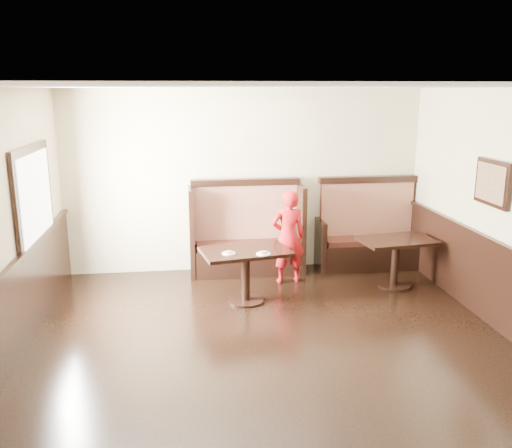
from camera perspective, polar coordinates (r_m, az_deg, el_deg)
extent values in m
plane|color=black|center=(5.56, 3.03, -16.01)|extent=(7.00, 7.00, 0.00)
plane|color=beige|center=(8.40, -1.19, 4.53)|extent=(5.50, 0.00, 5.50)
plane|color=white|center=(4.82, 3.47, 14.19)|extent=(7.00, 7.00, 0.00)
cube|color=black|center=(6.98, -22.39, 2.78)|extent=(0.05, 1.50, 1.20)
cube|color=white|center=(6.98, -22.15, 2.79)|extent=(0.01, 1.30, 1.00)
cube|color=black|center=(7.03, 23.64, 3.98)|extent=(0.04, 0.70, 0.55)
cube|color=olive|center=(7.02, 23.46, 3.98)|extent=(0.01, 0.60, 0.45)
cube|color=black|center=(8.41, -0.94, -3.81)|extent=(1.60, 0.50, 0.42)
cube|color=#381811|center=(8.33, -0.95, -2.17)|extent=(1.54, 0.46, 0.09)
cube|color=#551111|center=(8.43, -1.12, 1.10)|extent=(1.60, 0.12, 0.92)
cube|color=black|center=(8.33, -1.14, 4.45)|extent=(1.68, 0.16, 0.10)
cube|color=black|center=(8.32, -6.79, -0.72)|extent=(0.07, 0.72, 1.36)
cube|color=black|center=(8.50, 4.60, -0.35)|extent=(0.07, 0.72, 1.36)
cube|color=black|center=(8.83, 11.75, -3.22)|extent=(1.50, 0.50, 0.42)
cube|color=#381811|center=(8.76, 11.83, -1.66)|extent=(1.44, 0.46, 0.09)
cube|color=#551111|center=(8.85, 11.53, 1.44)|extent=(1.50, 0.12, 0.92)
cube|color=black|center=(8.76, 11.69, 4.64)|extent=(1.58, 0.16, 0.10)
cube|color=black|center=(8.65, 6.64, -2.08)|extent=(0.07, 0.72, 0.80)
cube|color=black|center=(9.16, 16.28, -1.65)|extent=(0.07, 0.72, 0.80)
cube|color=black|center=(7.15, -1.10, -2.92)|extent=(1.25, 0.91, 0.05)
cylinder|color=black|center=(7.26, -1.09, -5.64)|extent=(0.11, 0.11, 0.66)
cylinder|color=black|center=(7.38, -1.08, -8.03)|extent=(0.49, 0.49, 0.03)
cube|color=black|center=(7.97, 14.57, -1.69)|extent=(1.10, 0.80, 0.05)
cylinder|color=black|center=(8.07, 14.41, -4.11)|extent=(0.11, 0.11, 0.65)
cylinder|color=black|center=(8.17, 14.28, -6.25)|extent=(0.48, 0.48, 0.03)
imported|color=#AD1216|center=(7.91, 3.40, -1.36)|extent=(0.52, 0.36, 1.38)
cylinder|color=white|center=(6.99, -2.89, -3.08)|extent=(0.18, 0.18, 0.01)
cylinder|color=tan|center=(6.99, -2.89, -2.98)|extent=(0.11, 0.11, 0.01)
cylinder|color=#EABA54|center=(6.99, -2.89, -2.89)|extent=(0.09, 0.09, 0.01)
cylinder|color=white|center=(6.96, 0.78, -3.14)|extent=(0.19, 0.19, 0.01)
cylinder|color=tan|center=(6.96, 0.78, -3.03)|extent=(0.11, 0.11, 0.02)
cylinder|color=#EABA54|center=(6.95, 0.78, -2.94)|extent=(0.10, 0.10, 0.01)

